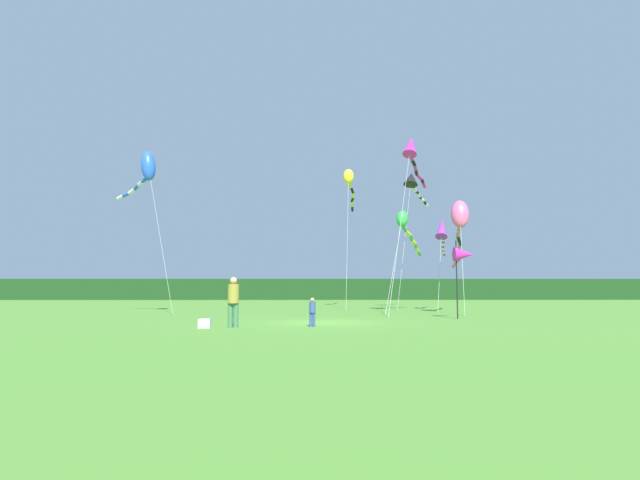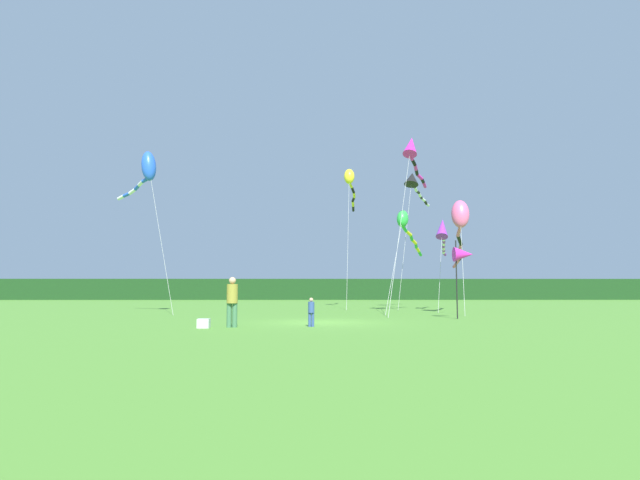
{
  "view_description": "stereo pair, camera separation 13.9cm",
  "coord_description": "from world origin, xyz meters",
  "px_view_note": "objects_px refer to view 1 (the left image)",
  "views": [
    {
      "loc": [
        -0.4,
        -22.07,
        1.4
      ],
      "look_at": [
        0.0,
        6.0,
        3.98
      ],
      "focal_mm": 29.68,
      "sensor_mm": 36.0,
      "label": 1
    },
    {
      "loc": [
        -0.26,
        -22.07,
        1.4
      ],
      "look_at": [
        0.0,
        6.0,
        3.98
      ],
      "focal_mm": 29.68,
      "sensor_mm": 36.0,
      "label": 2
    }
  ],
  "objects_px": {
    "person_adult": "(233,299)",
    "kite_blue": "(147,169)",
    "banner_flag_pole": "(463,255)",
    "kite_purple": "(442,231)",
    "kite_green": "(405,225)",
    "kite_yellow": "(349,182)",
    "kite_rainbow": "(460,221)",
    "kite_black": "(412,182)",
    "kite_magenta": "(412,151)",
    "cooler_box": "(205,323)",
    "person_child": "(312,310)"
  },
  "relations": [
    {
      "from": "person_adult",
      "to": "kite_blue",
      "type": "xyz_separation_m",
      "value": [
        -6.6,
        10.47,
        7.2
      ]
    },
    {
      "from": "banner_flag_pole",
      "to": "kite_purple",
      "type": "relative_size",
      "value": 0.57
    },
    {
      "from": "person_adult",
      "to": "kite_purple",
      "type": "relative_size",
      "value": 0.28
    },
    {
      "from": "kite_green",
      "to": "kite_yellow",
      "type": "height_order",
      "value": "kite_yellow"
    },
    {
      "from": "kite_rainbow",
      "to": "kite_blue",
      "type": "distance_m",
      "value": 18.11
    },
    {
      "from": "kite_rainbow",
      "to": "kite_purple",
      "type": "height_order",
      "value": "kite_rainbow"
    },
    {
      "from": "kite_rainbow",
      "to": "kite_black",
      "type": "height_order",
      "value": "kite_black"
    },
    {
      "from": "kite_green",
      "to": "kite_black",
      "type": "relative_size",
      "value": 0.91
    },
    {
      "from": "kite_magenta",
      "to": "cooler_box",
      "type": "bearing_deg",
      "value": -131.03
    },
    {
      "from": "banner_flag_pole",
      "to": "kite_yellow",
      "type": "bearing_deg",
      "value": 106.57
    },
    {
      "from": "banner_flag_pole",
      "to": "kite_blue",
      "type": "xyz_separation_m",
      "value": [
        -16.57,
        5.1,
        5.25
      ]
    },
    {
      "from": "person_child",
      "to": "banner_flag_pole",
      "type": "height_order",
      "value": "banner_flag_pole"
    },
    {
      "from": "kite_rainbow",
      "to": "kite_yellow",
      "type": "distance_m",
      "value": 11.74
    },
    {
      "from": "banner_flag_pole",
      "to": "kite_blue",
      "type": "distance_m",
      "value": 18.11
    },
    {
      "from": "banner_flag_pole",
      "to": "kite_black",
      "type": "distance_m",
      "value": 14.19
    },
    {
      "from": "kite_rainbow",
      "to": "kite_yellow",
      "type": "xyz_separation_m",
      "value": [
        -5.62,
        9.43,
        4.16
      ]
    },
    {
      "from": "kite_rainbow",
      "to": "banner_flag_pole",
      "type": "bearing_deg",
      "value": -104.33
    },
    {
      "from": "kite_rainbow",
      "to": "kite_purple",
      "type": "bearing_deg",
      "value": 90.04
    },
    {
      "from": "kite_blue",
      "to": "kite_purple",
      "type": "height_order",
      "value": "kite_blue"
    },
    {
      "from": "person_child",
      "to": "cooler_box",
      "type": "height_order",
      "value": "person_child"
    },
    {
      "from": "kite_blue",
      "to": "kite_purple",
      "type": "relative_size",
      "value": 1.46
    },
    {
      "from": "person_adult",
      "to": "banner_flag_pole",
      "type": "distance_m",
      "value": 11.49
    },
    {
      "from": "kite_black",
      "to": "kite_purple",
      "type": "relative_size",
      "value": 1.55
    },
    {
      "from": "banner_flag_pole",
      "to": "person_adult",
      "type": "bearing_deg",
      "value": -151.66
    },
    {
      "from": "kite_purple",
      "to": "banner_flag_pole",
      "type": "bearing_deg",
      "value": -97.99
    },
    {
      "from": "banner_flag_pole",
      "to": "kite_magenta",
      "type": "distance_m",
      "value": 8.53
    },
    {
      "from": "person_child",
      "to": "kite_magenta",
      "type": "distance_m",
      "value": 14.86
    },
    {
      "from": "kite_magenta",
      "to": "kite_rainbow",
      "type": "bearing_deg",
      "value": -8.41
    },
    {
      "from": "cooler_box",
      "to": "kite_black",
      "type": "height_order",
      "value": "kite_black"
    },
    {
      "from": "person_child",
      "to": "banner_flag_pole",
      "type": "relative_size",
      "value": 0.29
    },
    {
      "from": "kite_black",
      "to": "kite_magenta",
      "type": "height_order",
      "value": "kite_magenta"
    },
    {
      "from": "person_adult",
      "to": "kite_rainbow",
      "type": "distance_m",
      "value": 15.94
    },
    {
      "from": "kite_yellow",
      "to": "kite_purple",
      "type": "distance_m",
      "value": 8.83
    },
    {
      "from": "person_adult",
      "to": "kite_magenta",
      "type": "xyz_separation_m",
      "value": [
        8.67,
        10.84,
        8.38
      ]
    },
    {
      "from": "cooler_box",
      "to": "kite_black",
      "type": "bearing_deg",
      "value": 59.01
    },
    {
      "from": "kite_magenta",
      "to": "kite_purple",
      "type": "bearing_deg",
      "value": 55.4
    },
    {
      "from": "person_adult",
      "to": "cooler_box",
      "type": "xyz_separation_m",
      "value": [
        -0.97,
        -0.23,
        -0.85
      ]
    },
    {
      "from": "kite_magenta",
      "to": "banner_flag_pole",
      "type": "bearing_deg",
      "value": -76.61
    },
    {
      "from": "kite_rainbow",
      "to": "kite_blue",
      "type": "xyz_separation_m",
      "value": [
        -17.87,
        0.02,
        2.97
      ]
    },
    {
      "from": "banner_flag_pole",
      "to": "kite_green",
      "type": "height_order",
      "value": "kite_green"
    },
    {
      "from": "person_adult",
      "to": "cooler_box",
      "type": "distance_m",
      "value": 1.31
    },
    {
      "from": "person_child",
      "to": "kite_magenta",
      "type": "xyz_separation_m",
      "value": [
        5.8,
        10.48,
        8.8
      ]
    },
    {
      "from": "person_adult",
      "to": "kite_green",
      "type": "xyz_separation_m",
      "value": [
        8.64,
        13.33,
        4.35
      ]
    },
    {
      "from": "person_adult",
      "to": "kite_rainbow",
      "type": "height_order",
      "value": "kite_rainbow"
    },
    {
      "from": "kite_green",
      "to": "kite_purple",
      "type": "height_order",
      "value": "kite_green"
    },
    {
      "from": "kite_purple",
      "to": "kite_yellow",
      "type": "bearing_deg",
      "value": 136.7
    },
    {
      "from": "kite_green",
      "to": "kite_black",
      "type": "height_order",
      "value": "kite_black"
    },
    {
      "from": "kite_yellow",
      "to": "kite_black",
      "type": "height_order",
      "value": "kite_yellow"
    },
    {
      "from": "person_child",
      "to": "kite_green",
      "type": "bearing_deg",
      "value": 66.04
    },
    {
      "from": "kite_yellow",
      "to": "kite_purple",
      "type": "bearing_deg",
      "value": -43.3
    }
  ]
}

